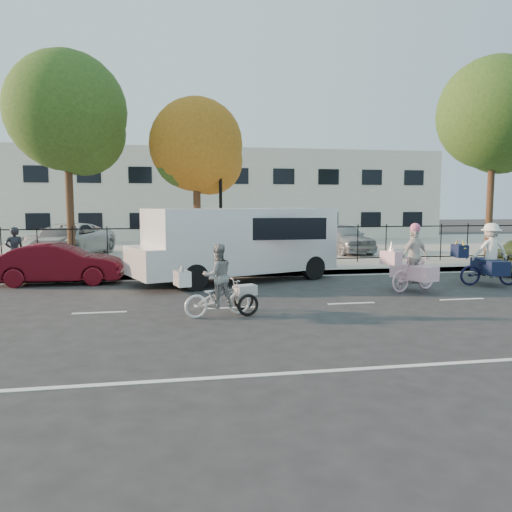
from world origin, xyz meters
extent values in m
plane|color=#333334|center=(0.00, 0.00, 0.00)|extent=(120.00, 120.00, 0.00)
cube|color=#A8A399|center=(0.00, 5.05, 0.07)|extent=(60.00, 0.10, 0.15)
cube|color=#A8A399|center=(0.00, 6.10, 0.07)|extent=(60.00, 2.20, 0.15)
cube|color=#A8A399|center=(0.00, 15.00, 0.07)|extent=(60.00, 15.60, 0.15)
cube|color=silver|center=(0.00, 25.00, 3.00)|extent=(34.00, 10.00, 6.00)
cylinder|color=black|center=(0.50, 6.80, 2.15)|extent=(0.12, 0.12, 4.00)
sphere|color=white|center=(0.50, 6.80, 4.30)|extent=(0.36, 0.36, 0.36)
cylinder|color=black|center=(-2.20, 6.80, 1.05)|extent=(0.06, 0.06, 1.80)
cylinder|color=black|center=(-1.50, 6.80, 1.05)|extent=(0.06, 0.06, 1.80)
cube|color=#59140F|center=(-1.85, 6.80, 1.65)|extent=(0.85, 0.04, 0.60)
imported|color=white|center=(-0.39, -0.78, 0.40)|extent=(1.61, 0.88, 0.80)
imported|color=white|center=(-0.39, -0.78, 0.89)|extent=(0.79, 0.68, 1.40)
cube|color=white|center=(-1.17, -0.98, 0.89)|extent=(0.38, 0.54, 0.32)
cone|color=white|center=(-1.17, -0.87, 1.10)|extent=(0.12, 0.12, 0.16)
cone|color=white|center=(-1.17, -1.08, 1.10)|extent=(0.12, 0.12, 0.16)
torus|color=black|center=(0.25, -0.93, 0.25)|extent=(0.50, 0.19, 0.50)
torus|color=black|center=(0.25, -0.31, 0.25)|extent=(0.50, 0.19, 0.50)
cube|color=white|center=(0.25, -0.62, 0.53)|extent=(0.51, 0.41, 0.22)
imported|color=#FFC2D8|center=(5.34, 1.32, 0.50)|extent=(1.73, 1.02, 1.00)
imported|color=silver|center=(5.34, 1.32, 1.01)|extent=(1.00, 0.68, 1.58)
cube|color=#EEB5C9|center=(4.49, 1.01, 1.00)|extent=(0.47, 0.62, 0.36)
cone|color=white|center=(4.49, 1.01, 1.32)|extent=(0.12, 0.12, 0.32)
cube|color=#EEB5C9|center=(5.34, 1.32, 0.55)|extent=(0.97, 1.41, 0.40)
sphere|color=pink|center=(5.34, 1.32, 1.79)|extent=(0.28, 0.28, 0.28)
imported|color=#120F33|center=(8.12, 1.92, 0.47)|extent=(1.87, 0.88, 0.95)
imported|color=white|center=(8.12, 1.92, 1.06)|extent=(1.15, 0.76, 1.65)
cube|color=#101936|center=(7.18, 2.05, 1.05)|extent=(0.40, 0.62, 0.38)
cone|color=gold|center=(7.18, 2.24, 1.26)|extent=(0.13, 0.25, 0.34)
cone|color=gold|center=(7.18, 1.87, 1.26)|extent=(0.13, 0.25, 0.34)
cube|color=#101936|center=(8.12, 1.92, 0.58)|extent=(0.77, 1.43, 0.42)
cube|color=white|center=(0.90, 4.15, 1.32)|extent=(6.34, 4.14, 1.98)
cube|color=white|center=(-2.35, 4.15, 0.77)|extent=(1.27, 2.20, 0.88)
cylinder|color=black|center=(-1.19, 3.18, 0.39)|extent=(0.82, 0.54, 0.77)
cylinder|color=black|center=(-1.19, 5.12, 0.39)|extent=(0.82, 0.54, 0.77)
cylinder|color=black|center=(2.99, 3.18, 0.39)|extent=(0.82, 0.54, 0.77)
cylinder|color=black|center=(2.99, 5.12, 0.39)|extent=(0.82, 0.54, 0.77)
imported|color=#500912|center=(-4.74, 4.50, 0.63)|extent=(3.83, 1.40, 1.25)
imported|color=black|center=(-6.33, 5.66, 0.93)|extent=(0.68, 0.58, 1.57)
imported|color=silver|center=(-5.77, 11.43, 0.88)|extent=(3.95, 5.76, 1.46)
imported|color=#4C4D53|center=(-5.90, 10.58, 0.78)|extent=(1.66, 3.95, 1.27)
imported|color=#999CA0|center=(6.73, 10.86, 0.85)|extent=(2.16, 4.27, 1.40)
cylinder|color=#442D1D|center=(-5.02, 8.20, 2.56)|extent=(0.28, 0.28, 5.12)
sphere|color=#385B1E|center=(-5.02, 8.20, 5.85)|extent=(4.38, 4.38, 4.38)
sphere|color=#385B1E|center=(-4.52, 8.40, 5.12)|extent=(3.22, 3.22, 3.22)
cylinder|color=#442D1D|center=(-0.32, 7.55, 2.04)|extent=(0.28, 0.28, 4.08)
sphere|color=#9F6219|center=(-0.32, 7.55, 4.66)|extent=(3.50, 3.50, 3.50)
sphere|color=#9F6219|center=(0.18, 7.75, 4.08)|extent=(2.56, 2.56, 2.56)
cylinder|color=#442D1D|center=(11.96, 7.51, 2.70)|extent=(0.28, 0.28, 5.41)
sphere|color=#385B1E|center=(11.96, 7.51, 6.18)|extent=(4.64, 4.64, 4.64)
sphere|color=#385B1E|center=(12.46, 7.71, 5.41)|extent=(3.40, 3.40, 3.40)
camera|label=1|loc=(-1.47, -11.52, 2.46)|focal=35.00mm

